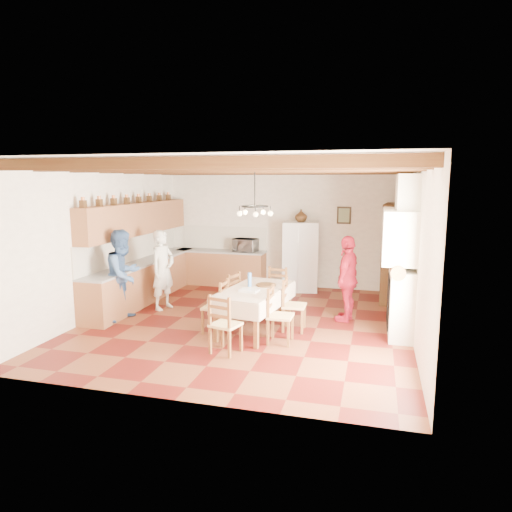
{
  "coord_description": "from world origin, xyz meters",
  "views": [
    {
      "loc": [
        2.33,
        -8.1,
        2.69
      ],
      "look_at": [
        0.1,
        0.3,
        1.25
      ],
      "focal_mm": 32.0,
      "sensor_mm": 36.0,
      "label": 1
    }
  ],
  "objects_px": {
    "refrigerator": "(300,256)",
    "chair_left_far": "(227,296)",
    "chair_right_near": "(280,315)",
    "person_woman_blue": "(124,275)",
    "person_man": "(163,270)",
    "chair_end_near": "(226,323)",
    "dining_table": "(255,293)",
    "chair_right_far": "(294,305)",
    "person_woman_red": "(347,278)",
    "hutch": "(395,253)",
    "microwave": "(245,245)",
    "chair_left_near": "(215,306)",
    "chair_end_far": "(275,292)"
  },
  "relations": [
    {
      "from": "microwave",
      "to": "chair_end_near",
      "type": "bearing_deg",
      "value": -67.92
    },
    {
      "from": "chair_left_near",
      "to": "person_woman_blue",
      "type": "height_order",
      "value": "person_woman_blue"
    },
    {
      "from": "dining_table",
      "to": "chair_left_near",
      "type": "bearing_deg",
      "value": -159.68
    },
    {
      "from": "chair_left_far",
      "to": "chair_end_near",
      "type": "relative_size",
      "value": 1.0
    },
    {
      "from": "chair_left_near",
      "to": "person_woman_red",
      "type": "distance_m",
      "value": 2.61
    },
    {
      "from": "chair_right_far",
      "to": "person_woman_blue",
      "type": "distance_m",
      "value": 3.35
    },
    {
      "from": "refrigerator",
      "to": "chair_left_far",
      "type": "height_order",
      "value": "refrigerator"
    },
    {
      "from": "refrigerator",
      "to": "chair_right_near",
      "type": "relative_size",
      "value": 1.77
    },
    {
      "from": "dining_table",
      "to": "chair_left_far",
      "type": "height_order",
      "value": "chair_left_far"
    },
    {
      "from": "chair_right_near",
      "to": "chair_end_far",
      "type": "height_order",
      "value": "same"
    },
    {
      "from": "chair_end_near",
      "to": "person_man",
      "type": "bearing_deg",
      "value": -29.67
    },
    {
      "from": "dining_table",
      "to": "person_man",
      "type": "xyz_separation_m",
      "value": [
        -2.24,
        0.91,
        0.14
      ]
    },
    {
      "from": "refrigerator",
      "to": "chair_end_near",
      "type": "xyz_separation_m",
      "value": [
        -0.45,
        -4.45,
        -0.37
      ]
    },
    {
      "from": "refrigerator",
      "to": "person_woman_red",
      "type": "relative_size",
      "value": 1.02
    },
    {
      "from": "person_woman_red",
      "to": "refrigerator",
      "type": "bearing_deg",
      "value": -137.34
    },
    {
      "from": "chair_end_far",
      "to": "person_man",
      "type": "bearing_deg",
      "value": -168.97
    },
    {
      "from": "chair_left_far",
      "to": "chair_end_near",
      "type": "height_order",
      "value": "same"
    },
    {
      "from": "dining_table",
      "to": "person_woman_blue",
      "type": "height_order",
      "value": "person_woman_blue"
    },
    {
      "from": "chair_right_near",
      "to": "chair_end_near",
      "type": "relative_size",
      "value": 1.0
    },
    {
      "from": "chair_left_near",
      "to": "chair_end_near",
      "type": "distance_m",
      "value": 1.03
    },
    {
      "from": "chair_right_far",
      "to": "person_man",
      "type": "height_order",
      "value": "person_man"
    },
    {
      "from": "chair_end_near",
      "to": "person_woman_red",
      "type": "distance_m",
      "value": 2.83
    },
    {
      "from": "hutch",
      "to": "microwave",
      "type": "relative_size",
      "value": 3.72
    },
    {
      "from": "person_woman_red",
      "to": "microwave",
      "type": "xyz_separation_m",
      "value": [
        -2.72,
        2.31,
        0.23
      ]
    },
    {
      "from": "chair_right_far",
      "to": "chair_end_near",
      "type": "distance_m",
      "value": 1.6
    },
    {
      "from": "refrigerator",
      "to": "chair_end_near",
      "type": "bearing_deg",
      "value": -103.14
    },
    {
      "from": "chair_right_far",
      "to": "chair_end_near",
      "type": "relative_size",
      "value": 1.0
    },
    {
      "from": "refrigerator",
      "to": "chair_left_near",
      "type": "distance_m",
      "value": 3.69
    },
    {
      "from": "refrigerator",
      "to": "chair_left_near",
      "type": "height_order",
      "value": "refrigerator"
    },
    {
      "from": "hutch",
      "to": "dining_table",
      "type": "bearing_deg",
      "value": -125.38
    },
    {
      "from": "refrigerator",
      "to": "person_man",
      "type": "bearing_deg",
      "value": -143.87
    },
    {
      "from": "refrigerator",
      "to": "chair_end_far",
      "type": "height_order",
      "value": "refrigerator"
    },
    {
      "from": "chair_left_far",
      "to": "microwave",
      "type": "relative_size",
      "value": 1.63
    },
    {
      "from": "refrigerator",
      "to": "chair_left_far",
      "type": "relative_size",
      "value": 1.77
    },
    {
      "from": "chair_end_far",
      "to": "refrigerator",
      "type": "bearing_deg",
      "value": 93.56
    },
    {
      "from": "chair_end_near",
      "to": "refrigerator",
      "type": "bearing_deg",
      "value": -80.68
    },
    {
      "from": "person_woman_blue",
      "to": "chair_left_far",
      "type": "bearing_deg",
      "value": -69.51
    },
    {
      "from": "refrigerator",
      "to": "chair_right_near",
      "type": "xyz_separation_m",
      "value": [
        0.29,
        -3.79,
        -0.37
      ]
    },
    {
      "from": "chair_right_far",
      "to": "person_woman_red",
      "type": "bearing_deg",
      "value": -47.5
    },
    {
      "from": "chair_right_near",
      "to": "person_woman_blue",
      "type": "bearing_deg",
      "value": 80.69
    },
    {
      "from": "chair_left_far",
      "to": "person_man",
      "type": "relative_size",
      "value": 0.57
    },
    {
      "from": "hutch",
      "to": "person_man",
      "type": "height_order",
      "value": "hutch"
    },
    {
      "from": "hutch",
      "to": "microwave",
      "type": "xyz_separation_m",
      "value": [
        -3.63,
        0.55,
        -0.03
      ]
    },
    {
      "from": "chair_right_near",
      "to": "person_woman_blue",
      "type": "relative_size",
      "value": 0.54
    },
    {
      "from": "chair_left_near",
      "to": "chair_left_far",
      "type": "relative_size",
      "value": 1.0
    },
    {
      "from": "dining_table",
      "to": "chair_end_near",
      "type": "distance_m",
      "value": 1.18
    },
    {
      "from": "hutch",
      "to": "chair_end_near",
      "type": "xyz_separation_m",
      "value": [
        -2.65,
        -3.98,
        -0.62
      ]
    },
    {
      "from": "refrigerator",
      "to": "chair_right_near",
      "type": "distance_m",
      "value": 3.82
    },
    {
      "from": "person_woman_red",
      "to": "microwave",
      "type": "distance_m",
      "value": 3.58
    },
    {
      "from": "chair_right_far",
      "to": "person_woman_red",
      "type": "distance_m",
      "value": 1.28
    }
  ]
}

